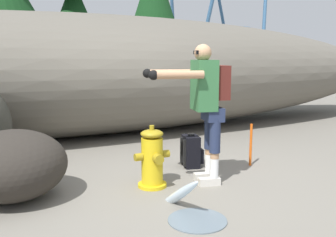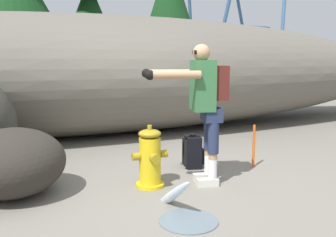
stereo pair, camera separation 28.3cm
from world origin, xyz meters
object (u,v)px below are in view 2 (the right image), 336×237
Objects in this scene: utility_worker at (204,98)px; survey_stake at (254,146)px; spare_backpack at (193,152)px; boulder_small at (13,162)px; fire_hydrant at (150,159)px.

survey_stake is at bearing -146.73° from utility_worker.
boulder_small reaches higher than spare_backpack.
survey_stake is at bearing -2.27° from boulder_small.
fire_hydrant is at bearing -11.56° from boulder_small.
utility_worker reaches higher than spare_backpack.
utility_worker is 1.09m from spare_backpack.
boulder_small is (-2.11, 0.46, -0.67)m from utility_worker.
fire_hydrant is 1.61m from survey_stake.
utility_worker is 1.45× the size of boulder_small.
utility_worker is at bearing -13.94° from fire_hydrant.
utility_worker is 2.27m from boulder_small.
utility_worker is (0.62, -0.15, 0.71)m from fire_hydrant.
fire_hydrant is 0.44× the size of utility_worker.
spare_backpack is 0.78× the size of survey_stake.
fire_hydrant is at bearing -173.49° from survey_stake.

